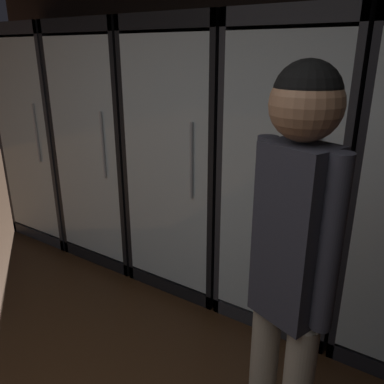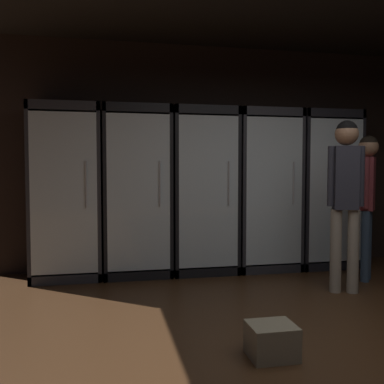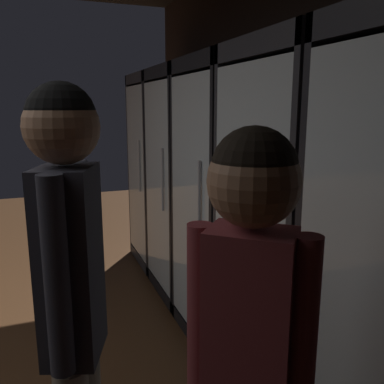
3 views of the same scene
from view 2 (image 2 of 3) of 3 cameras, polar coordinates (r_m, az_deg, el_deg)
ground_plane at (r=3.08m, az=24.19°, el=-21.03°), size 12.00×12.00×0.00m
wall_back at (r=5.56m, az=5.98°, el=4.67°), size 6.00×0.06×2.80m
cooler_far_left at (r=5.03m, az=-16.53°, el=-0.19°), size 0.77×0.61×1.97m
cooler_left at (r=5.03m, az=-7.46°, el=-0.12°), size 0.77×0.61×1.97m
cooler_center at (r=5.14m, az=1.41°, el=-0.06°), size 0.77×0.61×1.97m
cooler_right at (r=5.37m, az=9.69°, el=0.01°), size 0.77×0.61×1.97m
cooler_far_right at (r=5.71m, az=17.16°, el=0.15°), size 0.77×0.61×1.97m
shopper_near at (r=4.49m, az=20.02°, el=0.75°), size 0.34×0.23×1.73m
shopper_far at (r=5.08m, az=22.59°, el=0.54°), size 0.24×0.25×1.62m
wine_crate_floor at (r=3.01m, az=10.69°, el=-19.11°), size 0.31×0.27×0.22m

